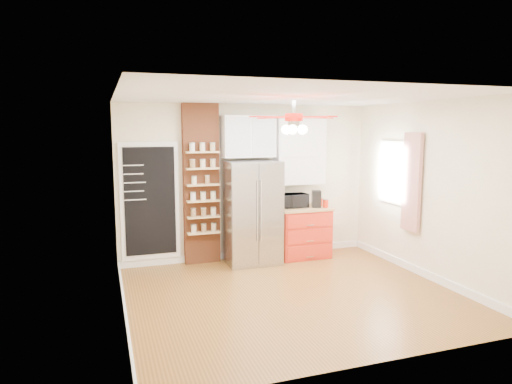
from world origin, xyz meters
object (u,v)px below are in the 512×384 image
object	(u,v)px
fridge	(252,212)
toaster_oven	(294,201)
red_cabinet	(302,232)
coffee_maker	(316,199)
canister_left	(326,204)
pantry_jar_oats	(194,181)
ceiling_fan	(294,118)

from	to	relation	value
fridge	toaster_oven	size ratio (longest dim) A/B	3.92
toaster_oven	fridge	bearing A→B (deg)	-174.62
red_cabinet	fridge	bearing A→B (deg)	-177.05
coffee_maker	canister_left	size ratio (longest dim) A/B	2.13
pantry_jar_oats	fridge	bearing A→B (deg)	-8.84
red_cabinet	pantry_jar_oats	distance (m)	2.16
red_cabinet	canister_left	xyz separation A→B (m)	(0.37, -0.16, 0.52)
fridge	red_cabinet	distance (m)	1.06
ceiling_fan	coffee_maker	bearing A→B (deg)	54.41
coffee_maker	canister_left	world-z (taller)	coffee_maker
toaster_oven	coffee_maker	world-z (taller)	coffee_maker
red_cabinet	pantry_jar_oats	world-z (taller)	pantry_jar_oats
fridge	toaster_oven	xyz separation A→B (m)	(0.81, 0.08, 0.15)
canister_left	fridge	bearing A→B (deg)	175.42
toaster_oven	ceiling_fan	bearing A→B (deg)	-114.23
canister_left	pantry_jar_oats	bearing A→B (deg)	173.64
fridge	red_cabinet	xyz separation A→B (m)	(0.97, 0.05, -0.42)
canister_left	ceiling_fan	bearing A→B (deg)	-130.27
ceiling_fan	pantry_jar_oats	distance (m)	2.27
ceiling_fan	toaster_oven	distance (m)	2.34
red_cabinet	pantry_jar_oats	bearing A→B (deg)	177.09
toaster_oven	pantry_jar_oats	bearing A→B (deg)	177.64
ceiling_fan	canister_left	distance (m)	2.47
fridge	coffee_maker	world-z (taller)	fridge
fridge	red_cabinet	bearing A→B (deg)	2.95
fridge	canister_left	xyz separation A→B (m)	(1.34, -0.11, 0.10)
fridge	canister_left	world-z (taller)	fridge
fridge	pantry_jar_oats	xyz separation A→B (m)	(-0.95, 0.15, 0.56)
red_cabinet	coffee_maker	world-z (taller)	coffee_maker
red_cabinet	ceiling_fan	distance (m)	2.75
fridge	red_cabinet	size ratio (longest dim) A/B	1.86
red_cabinet	ceiling_fan	world-z (taller)	ceiling_fan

